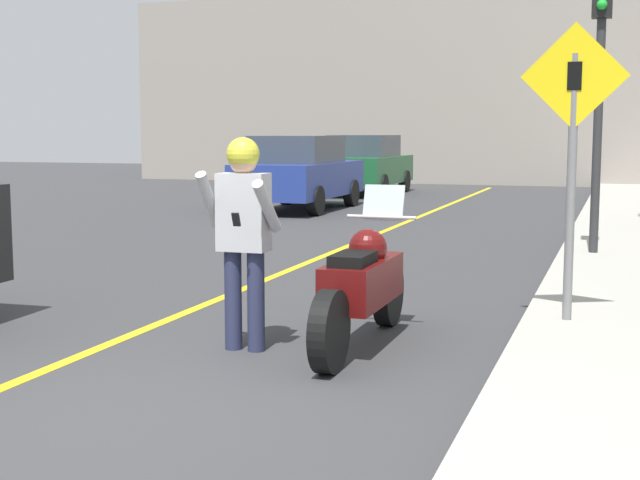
# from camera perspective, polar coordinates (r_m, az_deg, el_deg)

# --- Properties ---
(ground_plane) EXTENTS (80.00, 80.00, 0.00)m
(ground_plane) POSITION_cam_1_polar(r_m,az_deg,el_deg) (5.98, -17.22, -10.47)
(ground_plane) COLOR #38383A
(road_center_line) EXTENTS (0.12, 36.00, 0.01)m
(road_center_line) POSITION_cam_1_polar(r_m,az_deg,el_deg) (11.46, -1.87, -1.89)
(road_center_line) COLOR yellow
(road_center_line) RESTS_ON ground
(building_backdrop) EXTENTS (28.00, 1.20, 6.54)m
(building_backdrop) POSITION_cam_1_polar(r_m,az_deg,el_deg) (30.82, 12.62, 9.56)
(building_backdrop) COLOR gray
(building_backdrop) RESTS_ON ground
(motorcycle) EXTENTS (0.62, 2.34, 1.30)m
(motorcycle) POSITION_cam_1_polar(r_m,az_deg,el_deg) (7.31, 2.74, -2.95)
(motorcycle) COLOR black
(motorcycle) RESTS_ON ground
(person_biker) EXTENTS (0.59, 0.47, 1.72)m
(person_biker) POSITION_cam_1_polar(r_m,az_deg,el_deg) (7.12, -4.93, 1.21)
(person_biker) COLOR #282D4C
(person_biker) RESTS_ON ground
(crossing_sign) EXTENTS (0.91, 0.08, 2.56)m
(crossing_sign) POSITION_cam_1_polar(r_m,az_deg,el_deg) (7.99, 15.86, 5.98)
(crossing_sign) COLOR slate
(crossing_sign) RESTS_ON sidewalk_curb
(traffic_light) EXTENTS (0.26, 0.30, 3.91)m
(traffic_light) POSITION_cam_1_polar(r_m,az_deg,el_deg) (12.71, 17.51, 11.42)
(traffic_light) COLOR #2D2D30
(traffic_light) RESTS_ON sidewalk_curb
(parked_car_blue) EXTENTS (1.88, 4.20, 1.68)m
(parked_car_blue) POSITION_cam_1_polar(r_m,az_deg,el_deg) (20.23, -1.33, 4.36)
(parked_car_blue) COLOR black
(parked_car_blue) RESTS_ON ground
(parked_car_green) EXTENTS (1.88, 4.20, 1.68)m
(parked_car_green) POSITION_cam_1_polar(r_m,az_deg,el_deg) (25.43, 2.92, 4.87)
(parked_car_green) COLOR black
(parked_car_green) RESTS_ON ground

